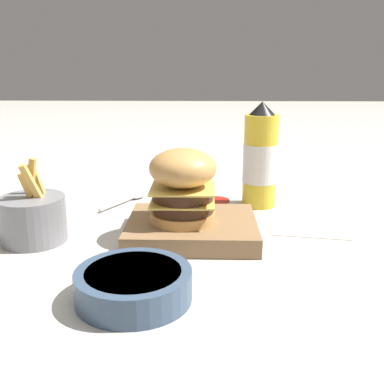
{
  "coord_description": "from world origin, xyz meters",
  "views": [
    {
      "loc": [
        -0.05,
        0.75,
        0.3
      ],
      "look_at": [
        -0.03,
        -0.0,
        0.08
      ],
      "focal_mm": 42.0,
      "sensor_mm": 36.0,
      "label": 1
    }
  ],
  "objects_px": {
    "serving_board": "(192,227)",
    "side_bowl": "(134,284)",
    "burger": "(183,185)",
    "spoon": "(132,197)",
    "ketchup_bottle": "(260,159)",
    "fries_basket": "(33,218)"
  },
  "relations": [
    {
      "from": "burger",
      "to": "spoon",
      "type": "distance_m",
      "value": 0.28
    },
    {
      "from": "serving_board",
      "to": "ketchup_bottle",
      "type": "xyz_separation_m",
      "value": [
        -0.14,
        -0.19,
        0.09
      ]
    },
    {
      "from": "spoon",
      "to": "ketchup_bottle",
      "type": "bearing_deg",
      "value": -67.06
    },
    {
      "from": "burger",
      "to": "spoon",
      "type": "bearing_deg",
      "value": -61.04
    },
    {
      "from": "serving_board",
      "to": "side_bowl",
      "type": "distance_m",
      "value": 0.24
    },
    {
      "from": "burger",
      "to": "spoon",
      "type": "height_order",
      "value": "burger"
    },
    {
      "from": "ketchup_bottle",
      "to": "spoon",
      "type": "xyz_separation_m",
      "value": [
        0.28,
        -0.03,
        -0.1
      ]
    },
    {
      "from": "serving_board",
      "to": "spoon",
      "type": "relative_size",
      "value": 1.63
    },
    {
      "from": "burger",
      "to": "side_bowl",
      "type": "bearing_deg",
      "value": 75.84
    },
    {
      "from": "ketchup_bottle",
      "to": "burger",
      "type": "bearing_deg",
      "value": 51.5
    },
    {
      "from": "burger",
      "to": "side_bowl",
      "type": "height_order",
      "value": "burger"
    },
    {
      "from": "side_bowl",
      "to": "spoon",
      "type": "distance_m",
      "value": 0.45
    },
    {
      "from": "serving_board",
      "to": "ketchup_bottle",
      "type": "relative_size",
      "value": 1.01
    },
    {
      "from": "serving_board",
      "to": "ketchup_bottle",
      "type": "height_order",
      "value": "ketchup_bottle"
    },
    {
      "from": "serving_board",
      "to": "burger",
      "type": "xyz_separation_m",
      "value": [
        0.02,
        0.01,
        0.08
      ]
    },
    {
      "from": "ketchup_bottle",
      "to": "fries_basket",
      "type": "height_order",
      "value": "ketchup_bottle"
    },
    {
      "from": "fries_basket",
      "to": "spoon",
      "type": "distance_m",
      "value": 0.28
    },
    {
      "from": "serving_board",
      "to": "side_bowl",
      "type": "height_order",
      "value": "side_bowl"
    },
    {
      "from": "ketchup_bottle",
      "to": "side_bowl",
      "type": "height_order",
      "value": "ketchup_bottle"
    },
    {
      "from": "ketchup_bottle",
      "to": "spoon",
      "type": "relative_size",
      "value": 1.61
    },
    {
      "from": "fries_basket",
      "to": "spoon",
      "type": "relative_size",
      "value": 1.05
    },
    {
      "from": "spoon",
      "to": "fries_basket",
      "type": "bearing_deg",
      "value": -179.02
    }
  ]
}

